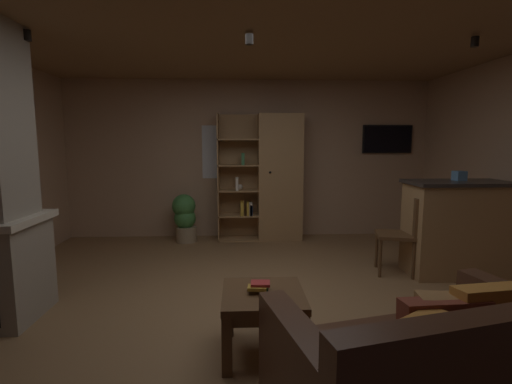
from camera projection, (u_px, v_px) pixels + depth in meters
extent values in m
cube|color=olive|center=(258.00, 311.00, 3.48)|extent=(5.83, 5.66, 0.02)
cube|color=tan|center=(249.00, 159.00, 6.15)|extent=(5.95, 0.06, 2.53)
cube|color=#8E6B47|center=(258.00, 23.00, 3.15)|extent=(5.83, 5.66, 0.02)
cube|color=white|center=(221.00, 152.00, 6.08)|extent=(0.61, 0.01, 0.85)
cube|color=#A87F51|center=(280.00, 178.00, 5.93)|extent=(0.69, 0.38, 1.98)
cube|color=#A87F51|center=(238.00, 177.00, 6.08)|extent=(0.63, 0.02, 1.98)
cube|color=#A87F51|center=(218.00, 178.00, 5.89)|extent=(0.02, 0.38, 1.98)
sphere|color=black|center=(270.00, 172.00, 5.71)|extent=(0.04, 0.04, 0.04)
cube|color=#A87F51|center=(238.00, 238.00, 6.03)|extent=(0.63, 0.38, 0.02)
cube|color=#A87F51|center=(238.00, 215.00, 5.98)|extent=(0.63, 0.38, 0.02)
cube|color=#A87F51|center=(238.00, 190.00, 5.93)|extent=(0.63, 0.38, 0.02)
cube|color=#A87F51|center=(238.00, 165.00, 5.87)|extent=(0.63, 0.38, 0.02)
cube|color=#A87F51|center=(238.00, 140.00, 5.82)|extent=(0.63, 0.38, 0.02)
cube|color=#387247|center=(243.00, 159.00, 5.81)|extent=(0.05, 0.23, 0.18)
cube|color=gold|center=(248.00, 208.00, 5.91)|extent=(0.03, 0.23, 0.21)
cube|color=beige|center=(251.00, 209.00, 5.92)|extent=(0.04, 0.23, 0.19)
cube|color=beige|center=(237.00, 184.00, 5.86)|extent=(0.04, 0.23, 0.20)
cube|color=gold|center=(242.00, 208.00, 5.91)|extent=(0.05, 0.23, 0.22)
cube|color=#2D4C8C|center=(251.00, 210.00, 5.92)|extent=(0.04, 0.23, 0.17)
sphere|color=beige|center=(240.00, 187.00, 5.92)|extent=(0.10, 0.10, 0.10)
cube|color=#A87F51|center=(466.00, 230.00, 4.37)|extent=(1.31, 0.54, 1.06)
cube|color=#2D2826|center=(469.00, 183.00, 4.30)|extent=(1.37, 0.60, 0.04)
cube|color=#598CBF|center=(459.00, 176.00, 4.35)|extent=(0.13, 0.13, 0.11)
cube|color=#4C2D1E|center=(496.00, 360.00, 1.58)|extent=(1.56, 0.50, 0.42)
cube|color=#C67F33|center=(489.00, 322.00, 2.05)|extent=(0.41, 0.22, 0.40)
cube|color=#C67F33|center=(416.00, 358.00, 1.81)|extent=(0.45, 0.36, 0.37)
cube|color=brown|center=(444.00, 333.00, 2.00)|extent=(0.48, 0.19, 0.37)
cube|color=olive|center=(450.00, 326.00, 2.07)|extent=(0.38, 0.18, 0.35)
cube|color=brown|center=(263.00, 295.00, 2.72)|extent=(0.59, 0.61, 0.05)
cube|color=brown|center=(263.00, 304.00, 2.73)|extent=(0.53, 0.54, 0.08)
cube|color=brown|center=(227.00, 346.00, 2.48)|extent=(0.07, 0.07, 0.41)
cube|color=brown|center=(304.00, 344.00, 2.51)|extent=(0.07, 0.07, 0.41)
cube|color=brown|center=(229.00, 310.00, 3.00)|extent=(0.07, 0.07, 0.41)
cube|color=brown|center=(292.00, 309.00, 3.03)|extent=(0.07, 0.07, 0.41)
cube|color=#387247|center=(260.00, 287.00, 2.79)|extent=(0.12, 0.12, 0.03)
cube|color=gold|center=(257.00, 288.00, 2.70)|extent=(0.14, 0.10, 0.02)
cube|color=#B22D2D|center=(260.00, 283.00, 2.72)|extent=(0.14, 0.12, 0.02)
cube|color=brown|center=(395.00, 235.00, 4.41)|extent=(0.51, 0.51, 0.04)
cube|color=brown|center=(413.00, 216.00, 4.35)|extent=(0.13, 0.40, 0.44)
cylinder|color=brown|center=(376.00, 249.00, 4.65)|extent=(0.04, 0.04, 0.46)
cylinder|color=brown|center=(380.00, 258.00, 4.30)|extent=(0.04, 0.04, 0.46)
cylinder|color=brown|center=(407.00, 251.00, 4.58)|extent=(0.04, 0.04, 0.46)
cylinder|color=brown|center=(414.00, 260.00, 4.23)|extent=(0.04, 0.04, 0.46)
cylinder|color=#9E896B|center=(187.00, 234.00, 5.86)|extent=(0.32, 0.32, 0.23)
sphere|color=#3D7F3D|center=(185.00, 218.00, 5.85)|extent=(0.34, 0.34, 0.34)
sphere|color=#3D7F3D|center=(184.00, 206.00, 5.83)|extent=(0.36, 0.36, 0.36)
cube|color=black|center=(387.00, 139.00, 6.15)|extent=(0.81, 0.05, 0.45)
cube|color=black|center=(388.00, 139.00, 6.13)|extent=(0.77, 0.01, 0.41)
cylinder|color=black|center=(27.00, 35.00, 3.24)|extent=(0.07, 0.07, 0.09)
cylinder|color=black|center=(249.00, 39.00, 3.36)|extent=(0.07, 0.07, 0.09)
cylinder|color=black|center=(475.00, 42.00, 3.45)|extent=(0.07, 0.07, 0.09)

